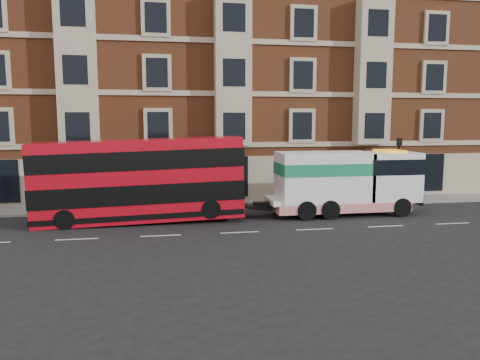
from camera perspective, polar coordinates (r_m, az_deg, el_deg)
The scene contains 7 objects.
ground at distance 24.07m, azimuth -0.02°, elevation -6.41°, with size 120.00×120.00×0.00m, color black.
sidewalk at distance 31.31m, azimuth -2.38°, elevation -3.05°, with size 90.00×3.00×0.15m, color slate.
victorian_terrace at distance 38.54m, azimuth -3.21°, elevation 13.82°, with size 45.00×12.00×20.40m.
lamp_post_west at distance 29.46m, azimuth -13.72°, elevation 1.20°, with size 0.35×0.15×4.35m.
lamp_post_east at distance 33.47m, azimuth 18.74°, elevation 1.74°, with size 0.35×0.15×4.35m.
double_decker_bus at distance 26.68m, azimuth -12.13°, elevation 0.14°, with size 11.44×2.63×4.63m.
tow_truck at distance 28.89m, azimuth 12.54°, elevation -0.18°, with size 9.16×2.71×3.82m.
Camera 1 is at (-4.01, -23.03, 5.74)m, focal length 35.00 mm.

